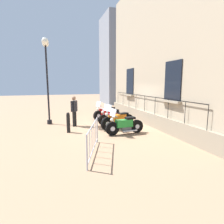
{
  "coord_description": "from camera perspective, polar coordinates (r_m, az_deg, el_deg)",
  "views": [
    {
      "loc": [
        3.39,
        9.71,
        2.42
      ],
      "look_at": [
        0.26,
        0.0,
        0.8
      ],
      "focal_mm": 29.23,
      "sensor_mm": 36.0,
      "label": 1
    }
  ],
  "objects": [
    {
      "name": "motorcycle_red",
      "position": [
        12.23,
        -1.69,
        -0.32
      ],
      "size": [
        1.98,
        0.83,
        1.26
      ],
      "color": "black",
      "rests_on": "ground_plane"
    },
    {
      "name": "motorcycle_orange",
      "position": [
        9.79,
        1.82,
        -2.46
      ],
      "size": [
        2.09,
        0.98,
        1.36
      ],
      "color": "black",
      "rests_on": "ground_plane"
    },
    {
      "name": "ground_plane",
      "position": [
        10.57,
        1.36,
        -4.22
      ],
      "size": [
        60.0,
        60.0,
        0.0
      ],
      "primitive_type": "plane",
      "color": "#9E7A5B"
    },
    {
      "name": "bollard",
      "position": [
        9.23,
        -13.51,
        -3.19
      ],
      "size": [
        0.17,
        0.17,
        1.01
      ],
      "color": "black",
      "rests_on": "ground_plane"
    },
    {
      "name": "motorcycle_maroon",
      "position": [
        10.99,
        -0.18,
        -1.57
      ],
      "size": [
        1.81,
        0.93,
        0.96
      ],
      "color": "black",
      "rests_on": "ground_plane"
    },
    {
      "name": "motorcycle_green",
      "position": [
        8.74,
        3.9,
        -4.11
      ],
      "size": [
        1.94,
        0.73,
        1.26
      ],
      "color": "black",
      "rests_on": "ground_plane"
    },
    {
      "name": "distant_building",
      "position": [
        22.77,
        1.94,
        15.67
      ],
      "size": [
        3.59,
        4.35,
        10.11
      ],
      "color": "gray",
      "rests_on": "ground_plane"
    },
    {
      "name": "crowd_barrier",
      "position": [
        6.32,
        -5.97,
        -8.09
      ],
      "size": [
        0.88,
        2.36,
        1.05
      ],
      "color": "#B7B7BF",
      "rests_on": "ground_plane"
    },
    {
      "name": "building_facade",
      "position": [
        11.35,
        12.52,
        18.26
      ],
      "size": [
        0.82,
        11.24,
        8.81
      ],
      "color": "tan",
      "rests_on": "ground_plane"
    },
    {
      "name": "pedestrian_standing",
      "position": [
        10.45,
        -11.75,
        0.82
      ],
      "size": [
        0.39,
        0.44,
        1.7
      ],
      "color": "black",
      "rests_on": "ground_plane"
    },
    {
      "name": "lamppost",
      "position": [
        11.39,
        -19.9,
        15.28
      ],
      "size": [
        0.37,
        1.07,
        4.85
      ],
      "color": "black",
      "rests_on": "ground_plane"
    }
  ]
}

